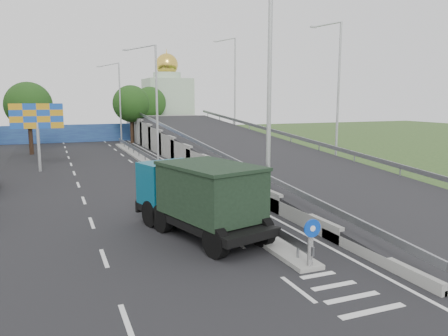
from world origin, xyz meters
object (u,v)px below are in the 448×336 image
lamp_post_near (265,101)px  lamp_post_far (118,99)px  lamp_post_mid (154,99)px  sign_bollard (311,242)px  billboard (37,120)px  dump_truck (198,194)px  church (168,102)px

lamp_post_near → lamp_post_far: (0.00, 40.00, 0.00)m
lamp_post_near → lamp_post_far: size_ratio=1.00×
lamp_post_far → lamp_post_mid: bearing=-90.0°
lamp_post_mid → sign_bollard: bearing=-90.3°
lamp_post_mid → billboard: bearing=167.6°
dump_truck → lamp_post_near: bearing=-48.9°
lamp_post_mid → dump_truck: bearing=-97.3°
lamp_post_near → billboard: size_ratio=1.83×
sign_bollard → church: bearing=80.2°
lamp_post_mid → dump_truck: (-2.37, -18.43, -4.03)m
lamp_post_near → dump_truck: 4.93m
sign_bollard → lamp_post_mid: size_ratio=0.17×
billboard → dump_truck: (6.74, -20.43, -2.40)m
lamp_post_near → church: bearing=79.6°
dump_truck → billboard: bearing=92.9°
sign_bollard → lamp_post_mid: (0.11, 23.83, 4.77)m
lamp_post_near → church: church is taller
lamp_post_mid → church: bearing=73.8°
lamp_post_mid → dump_truck: 19.01m
lamp_post_far → lamp_post_near: bearing=-90.0°
lamp_post_mid → lamp_post_far: size_ratio=1.00×
lamp_post_far → church: (9.89, 14.00, -0.50)m
lamp_post_near → lamp_post_mid: size_ratio=1.00×
billboard → lamp_post_far: bearing=63.2°
sign_bollard → lamp_post_far: size_ratio=0.17×
church → billboard: (-19.00, -32.00, -1.12)m
lamp_post_near → lamp_post_far: same height
sign_bollard → lamp_post_near: bearing=88.4°
lamp_post_mid → billboard: (-9.11, 2.00, -1.62)m
sign_bollard → dump_truck: 5.90m
lamp_post_far → church: church is taller
lamp_post_far → dump_truck: bearing=-93.5°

